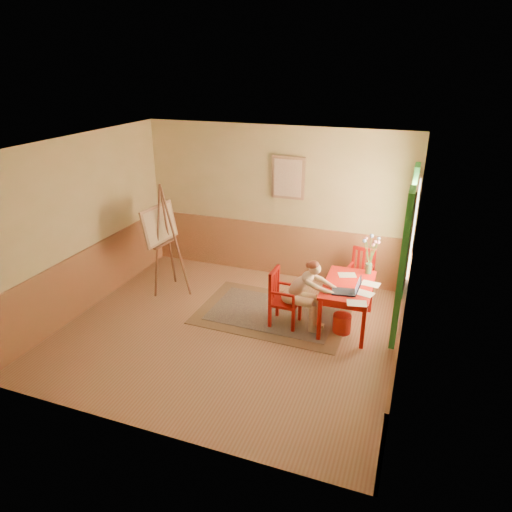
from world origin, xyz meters
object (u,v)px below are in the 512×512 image
at_px(chair_back, 360,275).
at_px(easel, 162,229).
at_px(laptop, 348,290).
at_px(table, 348,289).
at_px(chair_left, 283,298).
at_px(figure, 304,291).

relative_size(chair_back, easel, 0.46).
bearing_deg(laptop, table, 98.67).
relative_size(chair_left, chair_back, 1.01).
bearing_deg(easel, chair_left, -10.61).
bearing_deg(figure, easel, 170.58).
relative_size(table, laptop, 2.78).
height_order(chair_left, laptop, laptop).
distance_m(figure, easel, 2.74).
xyz_separation_m(chair_left, figure, (0.33, -0.00, 0.17)).
relative_size(table, figure, 1.07).
height_order(table, laptop, laptop).
bearing_deg(chair_left, laptop, -0.27).
bearing_deg(easel, figure, -9.42).
height_order(figure, easel, easel).
bearing_deg(table, laptop, -81.33).
bearing_deg(table, easel, 177.50).
height_order(table, figure, figure).
xyz_separation_m(figure, easel, (-2.65, 0.44, 0.52)).
distance_m(table, easel, 3.31).
relative_size(table, chair_back, 1.35).
bearing_deg(laptop, chair_back, 89.69).
relative_size(chair_left, figure, 0.80).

